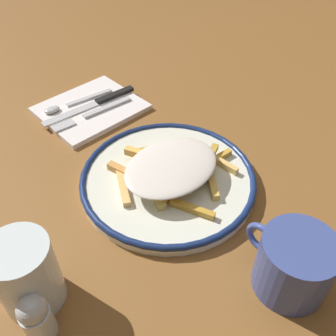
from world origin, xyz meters
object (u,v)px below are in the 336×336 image
object	(u,v)px
napkin	(91,109)
coffee_mug	(293,264)
water_glass	(26,274)
fries_heap	(171,168)
fork	(93,113)
plate	(168,179)
spoon	(67,105)
knife	(98,102)
salt_shaker	(36,317)

from	to	relation	value
napkin	coffee_mug	world-z (taller)	coffee_mug
water_glass	coffee_mug	size ratio (longest dim) A/B	0.85
fries_heap	napkin	world-z (taller)	fries_heap
napkin	water_glass	world-z (taller)	water_glass
napkin	fork	bearing A→B (deg)	155.75
water_glass	coffee_mug	distance (m)	0.32
plate	spoon	bearing A→B (deg)	1.52
knife	coffee_mug	world-z (taller)	coffee_mug
coffee_mug	plate	bearing A→B (deg)	-2.34
fries_heap	water_glass	xyz separation A→B (m)	(-0.03, 0.26, 0.02)
spoon	salt_shaker	size ratio (longest dim) A/B	2.13
coffee_mug	salt_shaker	distance (m)	0.31
plate	spoon	distance (m)	0.30
coffee_mug	knife	bearing A→B (deg)	-6.28
salt_shaker	coffee_mug	bearing A→B (deg)	-121.09
napkin	knife	bearing A→B (deg)	-94.32
napkin	spoon	distance (m)	0.05
spoon	coffee_mug	xyz separation A→B (m)	(-0.54, 0.00, 0.03)
knife	coffee_mug	bearing A→B (deg)	173.72
fork	water_glass	size ratio (longest dim) A/B	1.71
knife	salt_shaker	xyz separation A→B (m)	(-0.34, 0.32, 0.02)
salt_shaker	water_glass	bearing A→B (deg)	-19.57
knife	water_glass	xyz separation A→B (m)	(-0.30, 0.31, 0.04)
fork	coffee_mug	world-z (taller)	coffee_mug
fries_heap	coffee_mug	distance (m)	0.24
knife	water_glass	world-z (taller)	water_glass
plate	napkin	distance (m)	0.27
knife	coffee_mug	size ratio (longest dim) A/B	1.73
plate	salt_shaker	xyz separation A→B (m)	(-0.08, 0.28, 0.02)
salt_shaker	fries_heap	bearing A→B (deg)	-74.95
knife	water_glass	bearing A→B (deg)	134.20
fork	coffee_mug	bearing A→B (deg)	177.08
plate	salt_shaker	distance (m)	0.29
water_glass	coffee_mug	bearing A→B (deg)	-129.46
spoon	coffee_mug	size ratio (longest dim) A/B	1.26
plate	water_glass	xyz separation A→B (m)	(-0.03, 0.26, 0.04)
fork	water_glass	distance (m)	0.39
fork	salt_shaker	distance (m)	0.43
water_glass	fries_heap	bearing A→B (deg)	-83.59
fries_heap	knife	world-z (taller)	fries_heap
plate	napkin	size ratio (longest dim) A/B	1.49
knife	fork	bearing A→B (deg)	129.51
napkin	knife	distance (m)	0.02
knife	spoon	xyz separation A→B (m)	(0.03, 0.05, 0.00)
fries_heap	napkin	distance (m)	0.27
fries_heap	fork	xyz separation A→B (m)	(0.24, -0.01, -0.02)
spoon	water_glass	bearing A→B (deg)	142.69
napkin	knife	xyz separation A→B (m)	(-0.00, -0.02, 0.01)
plate	coffee_mug	size ratio (longest dim) A/B	2.38
knife	water_glass	size ratio (longest dim) A/B	2.04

